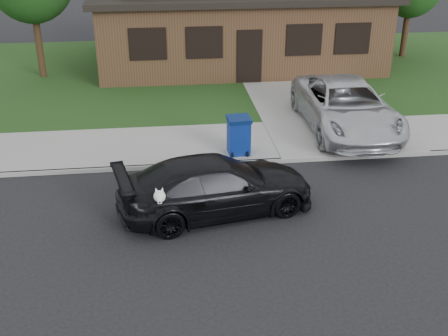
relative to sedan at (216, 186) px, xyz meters
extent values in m
plane|color=black|center=(-1.58, -0.92, -0.69)|extent=(120.00, 120.00, 0.00)
cube|color=gray|center=(-1.58, 4.08, -0.63)|extent=(60.00, 3.00, 0.12)
cube|color=gray|center=(-1.58, 2.58, -0.63)|extent=(60.00, 0.12, 0.12)
cube|color=#193814|center=(-1.58, 12.08, -0.62)|extent=(60.00, 13.00, 0.13)
cube|color=gray|center=(4.42, 9.08, -0.62)|extent=(4.50, 13.00, 0.14)
imported|color=black|center=(0.01, 0.00, 0.00)|extent=(5.04, 2.88, 1.38)
ellipsoid|color=white|center=(-1.34, -0.83, 0.27)|extent=(0.34, 0.40, 0.30)
sphere|color=white|center=(-1.34, -1.06, 0.37)|extent=(0.26, 0.26, 0.26)
cube|color=white|center=(-1.34, -1.19, 0.32)|extent=(0.09, 0.12, 0.08)
sphere|color=black|center=(-1.34, -1.25, 0.32)|extent=(0.04, 0.04, 0.04)
cone|color=white|center=(-1.40, -1.01, 0.50)|extent=(0.11, 0.11, 0.14)
cone|color=white|center=(-1.27, -1.01, 0.50)|extent=(0.11, 0.11, 0.14)
imported|color=silver|center=(4.66, 4.58, 0.23)|extent=(2.65, 5.62, 1.55)
cube|color=navy|center=(1.00, 3.16, -0.07)|extent=(0.64, 0.64, 0.99)
cube|color=#061B4F|center=(1.00, 3.16, 0.48)|extent=(0.70, 0.70, 0.11)
cylinder|color=black|center=(0.78, 2.85, -0.49)|extent=(0.06, 0.16, 0.15)
cylinder|color=black|center=(1.22, 2.85, -0.49)|extent=(0.06, 0.16, 0.15)
cube|color=#422B1C|center=(2.42, 14.08, 0.94)|extent=(12.00, 8.00, 3.00)
cube|color=black|center=(2.42, 10.05, 0.54)|extent=(1.00, 0.06, 2.10)
cube|color=black|center=(-1.58, 10.06, 1.14)|extent=(1.30, 0.05, 1.10)
cube|color=black|center=(0.62, 10.06, 1.14)|extent=(1.30, 0.05, 1.10)
cube|color=black|center=(4.62, 10.06, 1.14)|extent=(1.30, 0.05, 1.10)
cube|color=black|center=(6.62, 10.06, 1.14)|extent=(1.30, 0.05, 1.10)
cylinder|color=#332114|center=(-6.08, 12.08, 0.68)|extent=(0.28, 0.28, 2.48)
cylinder|color=#332114|center=(10.42, 13.58, 0.45)|extent=(0.28, 0.28, 2.03)
camera|label=1|loc=(-1.22, -11.83, 6.12)|focal=45.00mm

